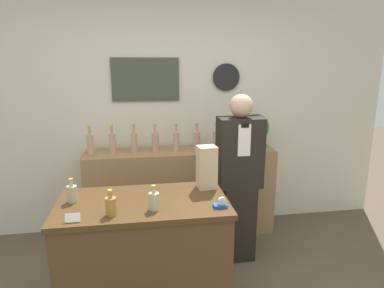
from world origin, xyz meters
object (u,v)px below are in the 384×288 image
shopkeeper (239,180)px  paper_bag (207,167)px  tape_dispenser (221,204)px  potted_plant (255,129)px

shopkeeper → paper_bag: shopkeeper is taller
shopkeeper → tape_dispenser: 0.93m
potted_plant → paper_bag: size_ratio=1.11×
paper_bag → tape_dispenser: 0.40m
tape_dispenser → paper_bag: bearing=93.7°
shopkeeper → paper_bag: (-0.40, -0.46, 0.29)m
shopkeeper → tape_dispenser: bearing=-114.4°
potted_plant → tape_dispenser: size_ratio=4.13×
shopkeeper → tape_dispenser: size_ratio=17.86×
paper_bag → tape_dispenser: bearing=-86.3°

